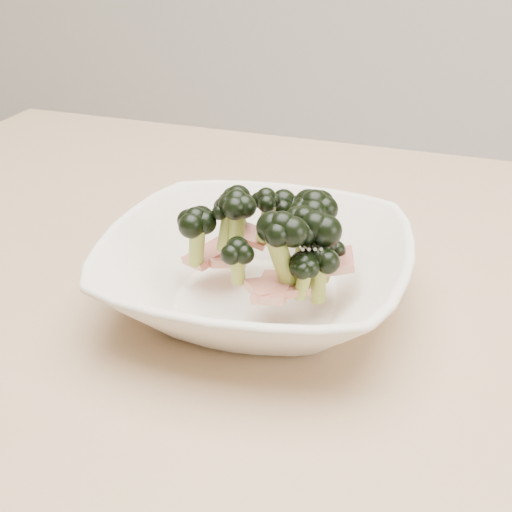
{
  "coord_description": "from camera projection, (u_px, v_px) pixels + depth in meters",
  "views": [
    {
      "loc": [
        0.16,
        -0.59,
        1.09
      ],
      "look_at": [
        -0.03,
        -0.07,
        0.8
      ],
      "focal_mm": 50.0,
      "sensor_mm": 36.0,
      "label": 1
    }
  ],
  "objects": [
    {
      "name": "dining_table",
      "position": [
        303.0,
        356.0,
        0.74
      ],
      "size": [
        1.2,
        0.8,
        0.75
      ],
      "color": "tan",
      "rests_on": "ground"
    },
    {
      "name": "broccoli_dish",
      "position": [
        259.0,
        266.0,
        0.63
      ],
      "size": [
        0.29,
        0.29,
        0.12
      ],
      "color": "beige",
      "rests_on": "dining_table"
    }
  ]
}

